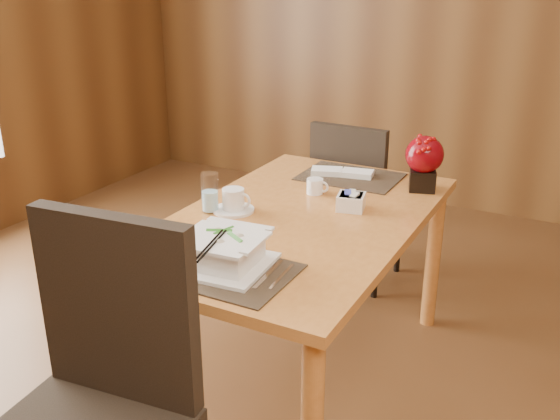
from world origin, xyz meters
The scene contains 14 objects.
back_wall centered at (0.00, 3.00, 1.40)m, with size 5.00×0.02×2.80m, color brown.
dining_table centered at (0.00, 0.60, 0.65)m, with size 0.90×1.50×0.75m.
placemat_near centered at (0.00, 0.05, 0.75)m, with size 0.45×0.33×0.01m, color black.
placemat_far centered at (0.00, 1.15, 0.75)m, with size 0.45×0.33×0.01m, color black.
soup_setting centered at (-0.01, 0.08, 0.81)m, with size 0.30×0.30×0.12m.
coffee_cup centered at (-0.25, 0.52, 0.79)m, with size 0.17×0.17×0.09m.
water_glass centered at (-0.33, 0.48, 0.83)m, with size 0.07×0.07×0.16m, color white.
creamer_jug centered at (-0.05, 0.87, 0.78)m, with size 0.09×0.09×0.07m, color white, non-canonical shape.
sugar_caddy centered at (0.16, 0.76, 0.78)m, with size 0.11×0.11×0.06m, color white.
berry_decor centered at (0.34, 1.13, 0.89)m, with size 0.17×0.17×0.24m.
napkins_far centered at (-0.03, 1.15, 0.77)m, with size 0.29×0.10×0.03m, color white, non-canonical shape.
bread_plate centered at (-0.37, -0.02, 0.75)m, with size 0.14×0.14×0.01m, color white.
near_chair centered at (-0.06, -0.49, 0.61)m, with size 0.55×0.55×1.08m.
far_chair centered at (-0.11, 1.52, 0.52)m, with size 0.44×0.45×0.93m.
Camera 1 is at (1.00, -1.46, 1.67)m, focal length 40.00 mm.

